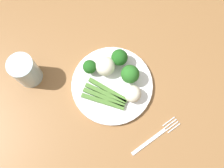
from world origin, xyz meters
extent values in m
cube|color=tan|center=(0.00, 0.00, -0.01)|extent=(6.00, 6.00, 0.02)
cube|color=olive|center=(0.00, 0.00, 0.72)|extent=(1.16, 0.96, 0.04)
cylinder|color=white|center=(0.06, -0.01, 0.75)|extent=(0.24, 0.24, 0.01)
cube|color=#47752D|center=(0.07, -0.03, 0.76)|extent=(0.13, 0.05, 0.01)
cube|color=#47752D|center=(0.07, -0.04, 0.76)|extent=(0.12, 0.06, 0.01)
cube|color=#47752D|center=(0.08, -0.05, 0.76)|extent=(0.12, 0.07, 0.01)
cube|color=#47752D|center=(0.08, -0.06, 0.76)|extent=(0.12, 0.07, 0.01)
cylinder|color=#4C7F2B|center=(-0.02, -0.02, 0.76)|extent=(0.01, 0.01, 0.01)
sphere|color=#1E5B1C|center=(-0.02, -0.02, 0.79)|extent=(0.04, 0.04, 0.04)
cylinder|color=#568E33|center=(0.08, 0.04, 0.77)|extent=(0.02, 0.02, 0.02)
sphere|color=#286B23|center=(0.08, 0.04, 0.80)|extent=(0.05, 0.05, 0.05)
cylinder|color=#4C7F2B|center=(0.02, 0.06, 0.77)|extent=(0.02, 0.02, 0.02)
sphere|color=#1E5B1C|center=(0.02, 0.06, 0.79)|extent=(0.05, 0.05, 0.05)
sphere|color=white|center=(0.01, 0.01, 0.79)|extent=(0.06, 0.06, 0.06)
sphere|color=white|center=(0.13, 0.01, 0.78)|extent=(0.05, 0.05, 0.05)
cube|color=silver|center=(0.26, -0.04, 0.74)|extent=(0.03, 0.12, 0.00)
cube|color=silver|center=(0.28, 0.04, 0.74)|extent=(0.01, 0.05, 0.00)
cube|color=silver|center=(0.27, 0.04, 0.74)|extent=(0.01, 0.05, 0.00)
cube|color=silver|center=(0.26, 0.04, 0.74)|extent=(0.01, 0.05, 0.00)
cube|color=silver|center=(0.25, 0.04, 0.74)|extent=(0.01, 0.05, 0.00)
cylinder|color=silver|center=(-0.13, -0.17, 0.80)|extent=(0.07, 0.07, 0.11)
camera|label=1|loc=(0.22, -0.15, 1.50)|focal=41.26mm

